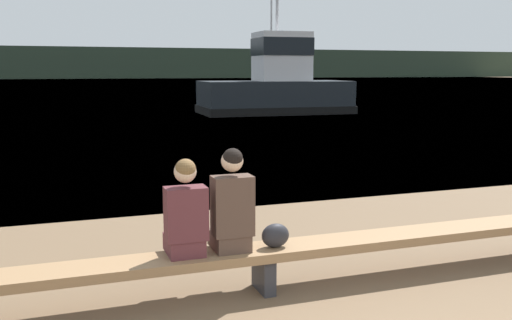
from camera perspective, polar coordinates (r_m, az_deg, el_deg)
name	(u,v)px	position (r m, az deg, el deg)	size (l,w,h in m)	color
water_surface	(64,80)	(128.26, -18.61, 7.60)	(240.00, 240.00, 0.00)	#386084
far_shoreline	(62,63)	(149.76, -18.82, 9.18)	(600.00, 12.00, 7.58)	#2D3D2D
bench_main	(264,255)	(5.54, 0.78, -9.47)	(7.73, 0.44, 0.43)	#8E6B47
person_left	(185,215)	(5.22, -7.08, -5.44)	(0.37, 0.43, 0.91)	#56282D
person_right	(232,207)	(5.31, -2.46, -4.71)	(0.37, 0.43, 0.98)	#4C382D
shopping_bag	(275,235)	(5.50, 1.95, -7.55)	(0.27, 0.17, 0.23)	#232328
tugboat_red	(276,88)	(28.23, 2.05, 7.22)	(7.41, 3.81, 7.34)	black
moored_sailboat	(275,93)	(38.24, 1.91, 6.69)	(7.58, 5.04, 10.03)	#333338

